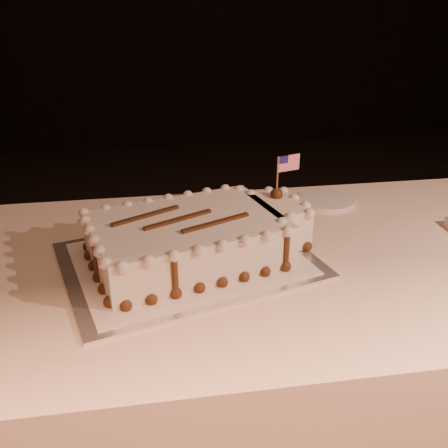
{
  "coord_description": "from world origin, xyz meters",
  "views": [
    {
      "loc": [
        -0.27,
        -0.35,
        1.3
      ],
      "look_at": [
        -0.11,
        0.6,
        0.84
      ],
      "focal_mm": 40.0,
      "sensor_mm": 36.0,
      "label": 1
    }
  ],
  "objects": [
    {
      "name": "banquet_table",
      "position": [
        0.0,
        0.6,
        0.38
      ],
      "size": [
        2.4,
        0.8,
        0.75
      ],
      "primitive_type": "cube",
      "color": "#FFDEC5",
      "rests_on": "ground"
    },
    {
      "name": "doily",
      "position": [
        -0.19,
        0.6,
        0.76
      ],
      "size": [
        0.55,
        0.47,
        0.0
      ],
      "primitive_type": "cube",
      "rotation": [
        0.0,
        0.0,
        0.27
      ],
      "color": "white",
      "rests_on": "cake_board"
    },
    {
      "name": "cake_board",
      "position": [
        -0.19,
        0.6,
        0.75
      ],
      "size": [
        0.61,
        0.52,
        0.01
      ],
      "primitive_type": "cube",
      "rotation": [
        0.0,
        0.0,
        0.27
      ],
      "color": "white",
      "rests_on": "banquet_table"
    },
    {
      "name": "side_plate",
      "position": [
        0.22,
        0.88,
        0.76
      ],
      "size": [
        0.16,
        0.16,
        0.01
      ],
      "primitive_type": "cylinder",
      "color": "white",
      "rests_on": "banquet_table"
    },
    {
      "name": "sheet_cake",
      "position": [
        -0.17,
        0.61,
        0.81
      ],
      "size": [
        0.52,
        0.36,
        0.2
      ],
      "color": "white",
      "rests_on": "doily"
    }
  ]
}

